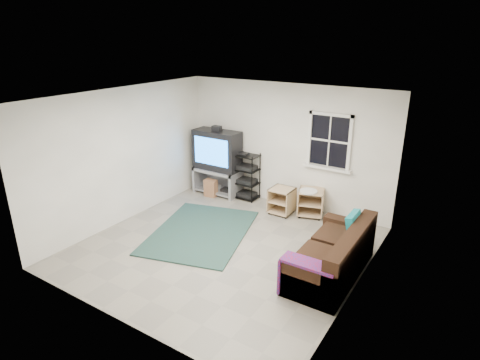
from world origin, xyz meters
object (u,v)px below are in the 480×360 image
Objects in this scene: tv_unit at (218,157)px; side_table_left at (282,200)px; sofa at (333,257)px; av_rack at (246,179)px; side_table_right at (311,200)px.

side_table_left is (1.76, -0.17, -0.59)m from tv_unit.
side_table_left is at bearing 136.09° from sofa.
av_rack reaches higher than side_table_left.
tv_unit is at bearing 152.50° from sofa.
av_rack is 1.69× the size of side_table_right.
tv_unit is 0.84× the size of sofa.
side_table_left is at bearing -13.57° from av_rack.
tv_unit is 2.95× the size of side_table_left.
side_table_right is 2.17m from sofa.
tv_unit is 1.51× the size of av_rack.
sofa reaches higher than side_table_left.
side_table_right is at bearing 122.08° from sofa.
side_table_left is 0.86× the size of side_table_right.
tv_unit reaches higher than sofa.
sofa is at bearing -34.57° from av_rack.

